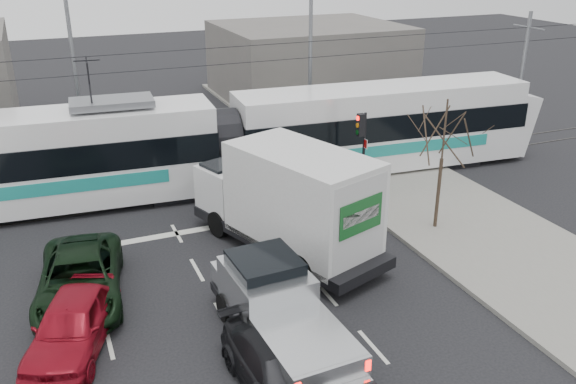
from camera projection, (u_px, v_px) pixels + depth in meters
name	position (u px, v px, depth m)	size (l,w,h in m)	color
ground	(276.00, 304.00, 18.74)	(120.00, 120.00, 0.00)	black
sidewalk_right	(508.00, 249.00, 21.91)	(6.00, 60.00, 0.15)	gray
rails	(194.00, 190.00, 27.25)	(60.00, 1.60, 0.03)	#33302D
building_right	(309.00, 61.00, 42.48)	(12.00, 10.00, 5.00)	#67625D
bare_tree	(444.00, 136.00, 22.11)	(2.40, 2.40, 5.00)	#47382B
traffic_signal	(362.00, 136.00, 25.52)	(0.44, 0.44, 3.60)	black
street_lamp_near	(307.00, 50.00, 31.30)	(2.38, 0.25, 9.00)	slate
street_lamp_far	(69.00, 59.00, 28.91)	(2.38, 0.25, 9.00)	slate
catenary	(188.00, 105.00, 25.76)	(60.00, 0.20, 7.00)	black
tram	(224.00, 142.00, 26.77)	(29.62, 5.05, 6.02)	white
silver_pickup	(277.00, 306.00, 16.68)	(2.43, 6.22, 2.23)	black
box_truck	(289.00, 201.00, 21.23)	(5.07, 8.28, 3.92)	black
navy_pickup	(296.00, 176.00, 25.93)	(2.62, 5.36, 2.16)	black
green_car	(80.00, 279.00, 18.72)	(2.47, 5.35, 1.49)	black
red_car	(73.00, 324.00, 16.51)	(1.78, 4.42, 1.51)	maroon
dark_car	(281.00, 371.00, 14.85)	(1.87, 4.60, 1.33)	black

